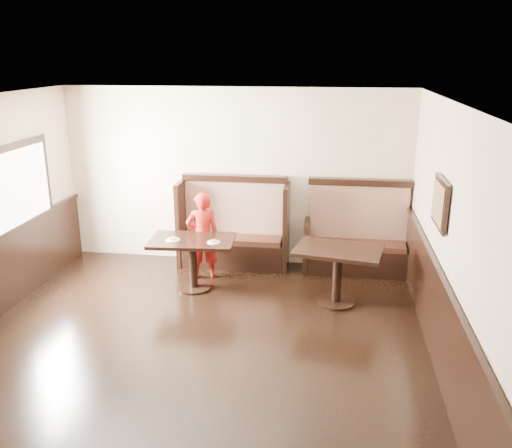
% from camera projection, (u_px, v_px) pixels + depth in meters
% --- Properties ---
extents(ground, '(7.00, 7.00, 0.00)m').
position_uv_depth(ground, '(179.00, 378.00, 5.72)').
color(ground, black).
rests_on(ground, ground).
extents(room_shell, '(7.00, 7.00, 7.00)m').
position_uv_depth(room_shell, '(157.00, 307.00, 5.82)').
color(room_shell, beige).
rests_on(room_shell, ground).
extents(booth_main, '(1.75, 0.72, 1.45)m').
position_uv_depth(booth_main, '(234.00, 233.00, 8.67)').
color(booth_main, black).
rests_on(booth_main, ground).
extents(booth_neighbor, '(1.65, 0.72, 1.45)m').
position_uv_depth(booth_neighbor, '(357.00, 242.00, 8.42)').
color(booth_neighbor, black).
rests_on(booth_neighbor, ground).
extents(table_main, '(1.23, 0.81, 0.76)m').
position_uv_depth(table_main, '(193.00, 251.00, 7.75)').
color(table_main, black).
rests_on(table_main, ground).
extents(table_neighbor, '(1.26, 0.95, 0.79)m').
position_uv_depth(table_neighbor, '(338.00, 263.00, 7.28)').
color(table_neighbor, black).
rests_on(table_neighbor, ground).
extents(child, '(0.56, 0.45, 1.34)m').
position_uv_depth(child, '(203.00, 236.00, 8.11)').
color(child, '#B01912').
rests_on(child, ground).
extents(pizza_plate_left, '(0.20, 0.20, 0.04)m').
position_uv_depth(pizza_plate_left, '(173.00, 239.00, 7.65)').
color(pizza_plate_left, white).
rests_on(pizza_plate_left, table_main).
extents(pizza_plate_right, '(0.19, 0.19, 0.03)m').
position_uv_depth(pizza_plate_right, '(214.00, 242.00, 7.55)').
color(pizza_plate_right, white).
rests_on(pizza_plate_right, table_main).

